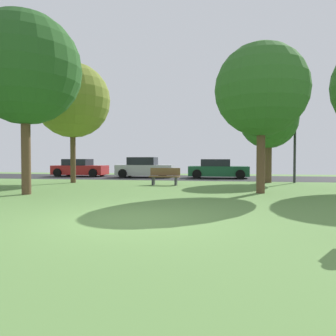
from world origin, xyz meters
TOP-DOWN VIEW (x-y plane):
  - ground_plane at (0.00, 0.00)m, footprint 44.00×44.00m
  - road_strip at (0.00, 16.00)m, footprint 44.00×6.40m
  - maple_tree_far at (-6.41, 10.15)m, footprint 4.27×4.27m
  - birch_tree_lone at (4.71, 12.15)m, footprint 3.34×3.34m
  - maple_tree_near at (3.60, 6.29)m, footprint 3.72×3.72m
  - oak_tree_right at (-5.47, 4.31)m, footprint 4.31×4.31m
  - parked_car_red at (-8.94, 16.37)m, footprint 4.11×1.99m
  - parked_car_silver at (-3.58, 15.93)m, footprint 4.18×2.05m
  - parked_car_green at (1.79, 15.91)m, footprint 4.19×2.03m
  - park_bench at (-0.90, 9.43)m, footprint 1.60×0.45m
  - street_lamp_post at (6.18, 12.20)m, footprint 0.14×0.14m

SIDE VIEW (x-z plane):
  - ground_plane at x=0.00m, z-range 0.00..0.00m
  - road_strip at x=0.00m, z-range 0.00..0.01m
  - park_bench at x=-0.90m, z-range 0.01..0.91m
  - parked_car_green at x=1.79m, z-range -0.05..1.30m
  - parked_car_red at x=-8.94m, z-range -0.05..1.30m
  - parked_car_silver at x=-3.58m, z-range -0.07..1.43m
  - street_lamp_post at x=6.18m, z-range 0.00..4.50m
  - birch_tree_lone at x=4.71m, z-range 0.97..6.31m
  - maple_tree_near at x=3.60m, z-range 1.13..7.16m
  - maple_tree_far at x=-6.41m, z-range 1.29..8.17m
  - oak_tree_right at x=-5.47m, z-range 1.34..8.38m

